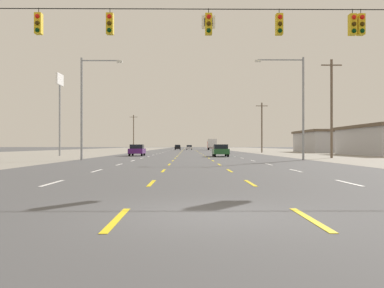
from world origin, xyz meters
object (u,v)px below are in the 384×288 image
(box_truck_far_right_midfar, at_px, (212,144))
(streetlight_left_row_0, at_px, (86,101))
(sedan_far_left_near, at_px, (137,150))
(pole_sign_left_row_1, at_px, (60,93))
(sedan_center_turn_far, at_px, (189,147))
(sedan_inner_right_nearest, at_px, (220,150))
(streetlight_right_row_0, at_px, (298,100))
(hatchback_inner_left_mid, at_px, (178,147))

(box_truck_far_right_midfar, relative_size, streetlight_left_row_0, 0.77)
(sedan_far_left_near, xyz_separation_m, pole_sign_left_row_1, (-9.88, -0.08, 7.35))
(sedan_far_left_near, xyz_separation_m, sedan_center_turn_far, (7.01, 79.22, 0.00))
(sedan_far_left_near, bearing_deg, sedan_inner_right_nearest, -19.80)
(sedan_inner_right_nearest, distance_m, pole_sign_left_row_1, 21.90)
(sedan_center_turn_far, height_order, streetlight_right_row_0, streetlight_right_row_0)
(box_truck_far_right_midfar, bearing_deg, sedan_center_turn_far, 140.08)
(sedan_far_left_near, bearing_deg, streetlight_right_row_0, -43.97)
(sedan_far_left_near, distance_m, streetlight_left_row_0, 16.91)
(box_truck_far_right_midfar, relative_size, pole_sign_left_row_1, 0.69)
(sedan_inner_right_nearest, relative_size, sedan_far_left_near, 1.00)
(hatchback_inner_left_mid, distance_m, sedan_center_turn_far, 9.19)
(sedan_center_turn_far, bearing_deg, streetlight_right_row_0, -84.25)
(sedan_inner_right_nearest, relative_size, box_truck_far_right_midfar, 0.62)
(hatchback_inner_left_mid, relative_size, streetlight_left_row_0, 0.42)
(streetlight_right_row_0, bearing_deg, sedan_far_left_near, 136.03)
(streetlight_right_row_0, bearing_deg, box_truck_far_right_midfar, 91.81)
(sedan_far_left_near, distance_m, hatchback_inner_left_mid, 70.78)
(sedan_inner_right_nearest, bearing_deg, streetlight_right_row_0, -63.25)
(streetlight_left_row_0, bearing_deg, streetlight_right_row_0, -0.00)
(sedan_inner_right_nearest, bearing_deg, hatchback_inner_left_mid, 95.24)
(box_truck_far_right_midfar, distance_m, streetlight_right_row_0, 89.70)
(sedan_far_left_near, xyz_separation_m, streetlight_left_row_0, (-2.83, -16.01, 4.64))
(streetlight_left_row_0, bearing_deg, box_truck_far_right_midfar, 79.50)
(sedan_inner_right_nearest, xyz_separation_m, streetlight_right_row_0, (6.18, -12.26, 4.78))
(sedan_far_left_near, relative_size, streetlight_left_row_0, 0.48)
(sedan_inner_right_nearest, height_order, pole_sign_left_row_1, pole_sign_left_row_1)
(sedan_far_left_near, bearing_deg, hatchback_inner_left_mid, 87.09)
(hatchback_inner_left_mid, height_order, streetlight_left_row_0, streetlight_left_row_0)
(hatchback_inner_left_mid, relative_size, box_truck_far_right_midfar, 0.54)
(hatchback_inner_left_mid, relative_size, pole_sign_left_row_1, 0.37)
(box_truck_far_right_midfar, height_order, streetlight_right_row_0, streetlight_right_row_0)
(hatchback_inner_left_mid, height_order, box_truck_far_right_midfar, box_truck_far_right_midfar)
(hatchback_inner_left_mid, height_order, pole_sign_left_row_1, pole_sign_left_row_1)
(sedan_far_left_near, xyz_separation_m, hatchback_inner_left_mid, (3.60, 70.69, 0.03))
(hatchback_inner_left_mid, height_order, streetlight_right_row_0, streetlight_right_row_0)
(box_truck_far_right_midfar, height_order, sedan_center_turn_far, box_truck_far_right_midfar)
(hatchback_inner_left_mid, height_order, sedan_center_turn_far, hatchback_inner_left_mid)
(box_truck_far_right_midfar, xyz_separation_m, streetlight_right_row_0, (2.82, -89.58, 3.70))
(pole_sign_left_row_1, bearing_deg, hatchback_inner_left_mid, 79.22)
(streetlight_left_row_0, bearing_deg, sedan_inner_right_nearest, 42.79)
(sedan_far_left_near, distance_m, pole_sign_left_row_1, 12.32)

